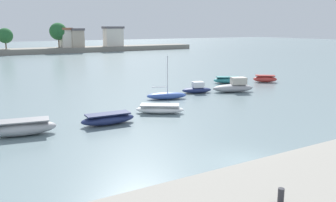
{
  "coord_description": "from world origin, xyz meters",
  "views": [
    {
      "loc": [
        -14.56,
        -15.27,
        8.16
      ],
      "look_at": [
        4.32,
        16.51,
        0.44
      ],
      "focal_mm": 38.17,
      "sensor_mm": 36.0,
      "label": 1
    }
  ],
  "objects": [
    {
      "name": "moored_boat_5",
      "position": [
        11.08,
        20.75,
        0.5
      ],
      "size": [
        4.04,
        2.57,
        1.42
      ],
      "rotation": [
        0.0,
        0.0,
        -0.31
      ],
      "color": "navy",
      "rests_on": "ground"
    },
    {
      "name": "moored_boat_7",
      "position": [
        19.47,
        24.84,
        0.48
      ],
      "size": [
        4.42,
        3.48,
        0.99
      ],
      "rotation": [
        0.0,
        0.0,
        -0.52
      ],
      "color": "teal",
      "rests_on": "ground"
    },
    {
      "name": "mooring_bollard",
      "position": [
        -4.53,
        -6.74,
        1.92
      ],
      "size": [
        0.24,
        0.24,
        0.56
      ],
      "primitive_type": "cylinder",
      "color": "#2D2D33",
      "rests_on": "seawall_embankment"
    },
    {
      "name": "ground_plane",
      "position": [
        0.0,
        0.0,
        0.0
      ],
      "size": [
        400.0,
        400.0,
        0.0
      ],
      "primitive_type": "plane",
      "color": "slate"
    },
    {
      "name": "moored_boat_2",
      "position": [
        -3.96,
        12.55,
        0.47
      ],
      "size": [
        4.73,
        1.82,
        0.97
      ],
      "rotation": [
        0.0,
        0.0,
        -0.06
      ],
      "color": "navy",
      "rests_on": "ground"
    },
    {
      "name": "moored_boat_8",
      "position": [
        24.98,
        22.81,
        0.5
      ],
      "size": [
        3.52,
        3.14,
        1.05
      ],
      "rotation": [
        0.0,
        0.0,
        -0.66
      ],
      "color": "#C63833",
      "rests_on": "ground"
    },
    {
      "name": "moored_boat_1",
      "position": [
        -10.81,
        12.99,
        0.58
      ],
      "size": [
        5.41,
        2.74,
        1.2
      ],
      "rotation": [
        0.0,
        0.0,
        -0.18
      ],
      "color": "#9E9EA3",
      "rests_on": "ground"
    },
    {
      "name": "moored_boat_3",
      "position": [
        1.8,
        13.81,
        0.41
      ],
      "size": [
        4.76,
        3.94,
        0.87
      ],
      "rotation": [
        0.0,
        0.0,
        -0.59
      ],
      "color": "white",
      "rests_on": "ground"
    },
    {
      "name": "distant_shoreline",
      "position": [
        1.52,
        101.1,
        2.23
      ],
      "size": [
        123.04,
        8.41,
        9.38
      ],
      "color": "gray",
      "rests_on": "ground"
    },
    {
      "name": "moored_boat_4",
      "position": [
        5.83,
        19.35,
        0.42
      ],
      "size": [
        4.83,
        2.94,
        4.97
      ],
      "rotation": [
        0.0,
        0.0,
        -0.35
      ],
      "color": "#3856A8",
      "rests_on": "ground"
    },
    {
      "name": "moored_boat_6",
      "position": [
        15.52,
        18.9,
        0.68
      ],
      "size": [
        5.55,
        3.58,
        1.86
      ],
      "rotation": [
        0.0,
        0.0,
        -0.37
      ],
      "color": "#9E9EA3",
      "rests_on": "ground"
    }
  ]
}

